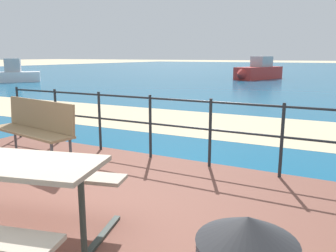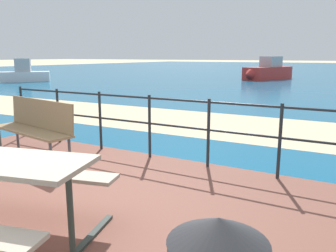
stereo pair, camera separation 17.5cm
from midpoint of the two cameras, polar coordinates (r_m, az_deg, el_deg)
The scene contains 9 objects.
ground_plane at distance 3.71m, azimuth -24.49°, elevation -15.59°, with size 240.00×240.00×0.00m, color beige.
patio_paving at distance 3.69m, azimuth -24.53°, elevation -15.18°, with size 6.40×5.20×0.06m, color brown.
sea_water at distance 42.09m, azimuth 23.70°, elevation 8.53°, with size 90.00×90.00×0.01m, color #145B84.
beach_strip at distance 8.28m, azimuth 7.70°, elevation 0.26°, with size 54.00×3.05×0.01m, color beige.
picnic_table at distance 3.10m, azimuth -27.50°, elevation -8.48°, with size 1.91×1.75×0.77m.
park_bench at distance 5.57m, azimuth -22.23°, elevation 0.23°, with size 1.70×0.69×0.92m.
railing_fence at distance 5.27m, azimuth -3.95°, elevation 1.15°, with size 5.94×0.04×0.99m.
boat_near at distance 25.01m, azimuth 14.71°, elevation 8.89°, with size 2.69×4.72×1.57m.
boat_mid at distance 23.83m, azimuth -25.42°, elevation 7.77°, with size 3.57×3.62×1.46m.
Camera 1 is at (2.60, -2.02, 1.64)m, focal length 36.35 mm.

